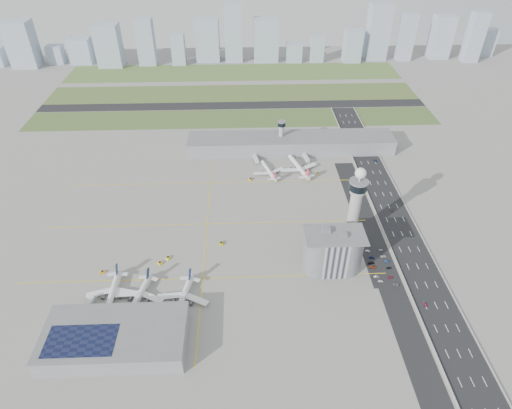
{
  "coord_description": "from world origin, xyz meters",
  "views": [
    {
      "loc": [
        -10.24,
        -240.01,
        221.86
      ],
      "look_at": [
        0.0,
        35.0,
        15.0
      ],
      "focal_mm": 30.0,
      "sensor_mm": 36.0,
      "label": 1
    }
  ],
  "objects_px": {
    "airplane_near_a": "(111,291)",
    "jet_bridge_near_0": "(84,314)",
    "jet_bridge_near_2": "(179,311)",
    "tug_5": "(318,173)",
    "tug_2": "(160,263)",
    "car_lot_11": "(381,250)",
    "car_lot_4": "(372,258)",
    "car_lot_10": "(383,256)",
    "car_lot_0": "(381,281)",
    "car_hw_4": "(349,135)",
    "jet_bridge_near_1": "(132,313)",
    "tug_1": "(168,258)",
    "car_hw_0": "(425,305)",
    "tug_0": "(102,272)",
    "car_hw_2": "(375,161)",
    "car_lot_1": "(377,277)",
    "airplane_near_b": "(138,294)",
    "airplane_far_b": "(299,164)",
    "secondary_tower": "(281,133)",
    "car_lot_2": "(373,267)",
    "control_tower": "(356,203)",
    "tug_3": "(221,243)",
    "car_lot_6": "(396,284)",
    "airplane_far_a": "(269,169)",
    "car_lot_8": "(389,268)",
    "tug_4": "(251,179)",
    "jet_bridge_far_1": "(304,155)",
    "airplane_near_c": "(182,296)",
    "admin_building": "(333,251)",
    "car_lot_3": "(371,263)"
  },
  "relations": [
    {
      "from": "secondary_tower",
      "to": "car_lot_0",
      "type": "bearing_deg",
      "value": -73.91
    },
    {
      "from": "airplane_near_a",
      "to": "car_hw_4",
      "type": "bearing_deg",
      "value": 136.83
    },
    {
      "from": "secondary_tower",
      "to": "car_lot_4",
      "type": "xyz_separation_m",
      "value": [
        53.82,
        -164.33,
        -18.22
      ]
    },
    {
      "from": "tug_2",
      "to": "car_lot_1",
      "type": "height_order",
      "value": "tug_2"
    },
    {
      "from": "secondary_tower",
      "to": "jet_bridge_far_1",
      "type": "distance_m",
      "value": 32.6
    },
    {
      "from": "car_hw_0",
      "to": "car_lot_4",
      "type": "bearing_deg",
      "value": 109.69
    },
    {
      "from": "airplane_near_c",
      "to": "tug_2",
      "type": "distance_m",
      "value": 42.07
    },
    {
      "from": "airplane_near_c",
      "to": "car_lot_1",
      "type": "height_order",
      "value": "airplane_near_c"
    },
    {
      "from": "secondary_tower",
      "to": "tug_3",
      "type": "relative_size",
      "value": 8.77
    },
    {
      "from": "control_tower",
      "to": "jet_bridge_near_2",
      "type": "relative_size",
      "value": 4.61
    },
    {
      "from": "airplane_far_a",
      "to": "car_lot_8",
      "type": "bearing_deg",
      "value": -165.59
    },
    {
      "from": "jet_bridge_near_2",
      "to": "tug_5",
      "type": "relative_size",
      "value": 5.04
    },
    {
      "from": "control_tower",
      "to": "airplane_far_a",
      "type": "height_order",
      "value": "control_tower"
    },
    {
      "from": "car_lot_2",
      "to": "car_hw_0",
      "type": "relative_size",
      "value": 1.31
    },
    {
      "from": "airplane_far_a",
      "to": "car_hw_0",
      "type": "relative_size",
      "value": 10.53
    },
    {
      "from": "car_lot_4",
      "to": "secondary_tower",
      "type": "bearing_deg",
      "value": 26.21
    },
    {
      "from": "tug_2",
      "to": "car_hw_4",
      "type": "bearing_deg",
      "value": 178.0
    },
    {
      "from": "tug_5",
      "to": "admin_building",
      "type": "bearing_deg",
      "value": -91.77
    },
    {
      "from": "tug_5",
      "to": "car_lot_1",
      "type": "bearing_deg",
      "value": -78.56
    },
    {
      "from": "jet_bridge_near_2",
      "to": "car_lot_2",
      "type": "distance_m",
      "value": 140.3
    },
    {
      "from": "tug_2",
      "to": "car_lot_1",
      "type": "distance_m",
      "value": 155.58
    },
    {
      "from": "jet_bridge_far_1",
      "to": "car_lot_10",
      "type": "distance_m",
      "value": 151.12
    },
    {
      "from": "secondary_tower",
      "to": "tug_4",
      "type": "xyz_separation_m",
      "value": [
        -32.93,
        -56.55,
        -17.77
      ]
    },
    {
      "from": "tug_1",
      "to": "car_hw_0",
      "type": "xyz_separation_m",
      "value": [
        174.66,
        -50.19,
        -0.42
      ]
    },
    {
      "from": "jet_bridge_near_2",
      "to": "tug_1",
      "type": "distance_m",
      "value": 53.51
    },
    {
      "from": "tug_2",
      "to": "car_lot_11",
      "type": "xyz_separation_m",
      "value": [
        164.66,
        7.97,
        -0.38
      ]
    },
    {
      "from": "jet_bridge_near_1",
      "to": "tug_1",
      "type": "xyz_separation_m",
      "value": [
        16.27,
        51.69,
        -1.84
      ]
    },
    {
      "from": "airplane_near_c",
      "to": "airplane_far_b",
      "type": "relative_size",
      "value": 0.93
    },
    {
      "from": "tug_0",
      "to": "car_lot_1",
      "type": "bearing_deg",
      "value": -116.28
    },
    {
      "from": "car_lot_0",
      "to": "car_lot_4",
      "type": "bearing_deg",
      "value": 3.64
    },
    {
      "from": "car_lot_6",
      "to": "car_hw_0",
      "type": "distance_m",
      "value": 22.98
    },
    {
      "from": "airplane_far_a",
      "to": "admin_building",
      "type": "bearing_deg",
      "value": 179.58
    },
    {
      "from": "car_hw_0",
      "to": "car_hw_2",
      "type": "xyz_separation_m",
      "value": [
        14.55,
        181.9,
        0.0
      ]
    },
    {
      "from": "tug_3",
      "to": "car_lot_10",
      "type": "bearing_deg",
      "value": 167.16
    },
    {
      "from": "airplane_far_a",
      "to": "tug_2",
      "type": "bearing_deg",
      "value": 127.14
    },
    {
      "from": "secondary_tower",
      "to": "car_lot_11",
      "type": "distance_m",
      "value": 169.61
    },
    {
      "from": "car_lot_4",
      "to": "car_lot_10",
      "type": "xyz_separation_m",
      "value": [
        9.05,
        0.85,
        0.06
      ]
    },
    {
      "from": "airplane_far_b",
      "to": "car_lot_3",
      "type": "relative_size",
      "value": 10.22
    },
    {
      "from": "airplane_far_a",
      "to": "jet_bridge_near_2",
      "type": "height_order",
      "value": "airplane_far_a"
    },
    {
      "from": "airplane_far_a",
      "to": "car_lot_4",
      "type": "xyz_separation_m",
      "value": [
        69.19,
        -119.0,
        -4.52
      ]
    },
    {
      "from": "car_lot_6",
      "to": "tug_3",
      "type": "bearing_deg",
      "value": 75.0
    },
    {
      "from": "airplane_near_b",
      "to": "airplane_far_b",
      "type": "xyz_separation_m",
      "value": [
        124.6,
        157.62,
        0.68
      ]
    },
    {
      "from": "tug_0",
      "to": "car_hw_4",
      "type": "bearing_deg",
      "value": -70.55
    },
    {
      "from": "secondary_tower",
      "to": "jet_bridge_near_0",
      "type": "xyz_separation_m",
      "value": [
        -143.0,
        -211.0,
        -15.95
      ]
    },
    {
      "from": "airplane_near_a",
      "to": "jet_bridge_near_0",
      "type": "xyz_separation_m",
      "value": [
        -13.97,
        -16.19,
        -2.97
      ]
    },
    {
      "from": "car_lot_0",
      "to": "car_hw_4",
      "type": "bearing_deg",
      "value": -3.62
    },
    {
      "from": "tug_3",
      "to": "car_hw_2",
      "type": "bearing_deg",
      "value": -146.11
    },
    {
      "from": "tug_0",
      "to": "admin_building",
      "type": "bearing_deg",
      "value": -112.87
    },
    {
      "from": "jet_bridge_near_2",
      "to": "car_lot_8",
      "type": "xyz_separation_m",
      "value": [
        146.57,
        35.66,
        -2.24
      ]
    },
    {
      "from": "car_hw_2",
      "to": "car_lot_11",
      "type": "bearing_deg",
      "value": -112.62
    }
  ]
}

